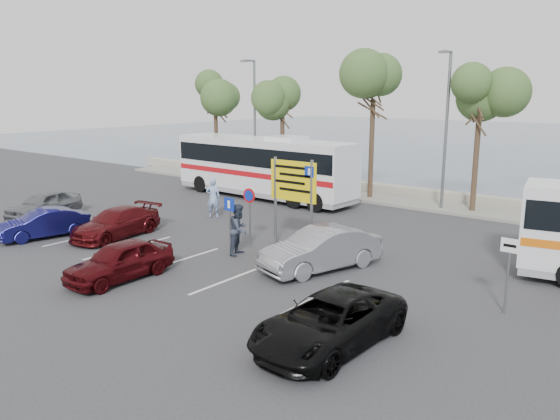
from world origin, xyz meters
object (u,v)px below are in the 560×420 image
Objects in this scene: car_red at (120,261)px; pedestrian_near at (213,198)px; car_silver_a at (44,204)px; car_maroon at (116,223)px; coach_bus_left at (263,169)px; suv_black at (330,321)px; car_silver_b at (321,249)px; street_lamp_left at (254,116)px; car_blue at (44,223)px; pedestrian_far at (239,229)px; direction_sign at (293,188)px; street_lamp_right at (446,123)px.

pedestrian_near is (-4.14, 8.50, 0.35)m from car_red.
car_silver_a reaches higher than car_red.
car_maroon is at bearing -12.39° from car_silver_a.
pedestrian_near reaches higher than car_maroon.
coach_bus_left reaches higher than suv_black.
car_red is at bearing -115.45° from car_silver_b.
car_silver_b is (9.42, 1.80, 0.12)m from car_maroon.
car_silver_a is at bearing 171.73° from car_maroon.
street_lamp_left is 2.15× the size of car_blue.
coach_bus_left is 11.58m from pedestrian_far.
suv_black is 1.01× the size of car_silver_b.
pedestrian_near is at bearing 164.10° from direction_sign.
street_lamp_left reaches higher than car_maroon.
direction_sign is 0.80× the size of car_silver_b.
street_lamp_right is at bearing -28.97° from pedestrian_far.
car_silver_b is 2.28× the size of pedestrian_far.
car_blue is (3.61, -2.00, -0.05)m from car_silver_a.
car_red is 6.86m from car_silver_b.
car_silver_b is at bearing 45.72° from car_red.
coach_bus_left reaches higher than car_red.
car_silver_a is 19.16m from suv_black.
car_silver_a is 1.03× the size of car_red.
street_lamp_right is at bearing 49.21° from car_maroon.
car_maroon is 13.25m from suv_black.
street_lamp_left is 0.66× the size of coach_bus_left.
direction_sign is at bearing 18.85° from car_maroon.
car_silver_b reaches higher than car_blue.
street_lamp_left is 15.24m from direction_sign.
street_lamp_left is at bearing 69.95° from car_silver_a.
coach_bus_left is 15.09m from car_red.
direction_sign reaches higher than car_red.
coach_bus_left reaches higher than car_silver_b.
car_blue is 3.10m from car_maroon.
suv_black is at bearing -47.15° from direction_sign.
street_lamp_right reaches higher than coach_bus_left.
car_silver_b reaches higher than car_silver_a.
car_silver_b is (10.22, -9.00, -0.99)m from coach_bus_left.
suv_black is 5.91m from car_silver_b.
coach_bus_left is 2.67× the size of car_silver_b.
car_silver_a is at bearing 81.14° from pedestrian_far.
street_lamp_left is 2.05× the size of car_silver_a.
car_blue is (-11.32, -15.79, -3.99)m from street_lamp_right.
car_maroon is 2.15× the size of pedestrian_near.
car_blue is 7.23m from car_red.
direction_sign is 1.82× the size of pedestrian_far.
direction_sign reaches higher than car_silver_a.
car_maroon is at bearing -153.19° from direction_sign.
car_maroon is 5.35m from pedestrian_near.
car_maroon is at bearing 51.62° from pedestrian_near.
car_silver_a reaches higher than suv_black.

